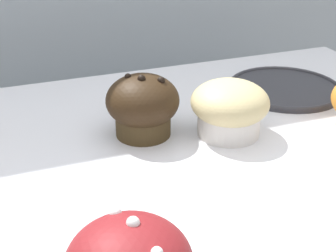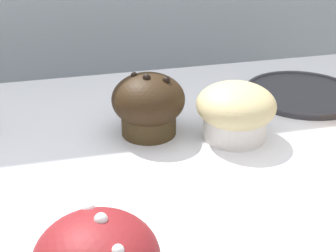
% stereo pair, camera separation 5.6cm
% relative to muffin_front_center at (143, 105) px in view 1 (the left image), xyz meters
% --- Properties ---
extents(wall_back, '(3.20, 0.10, 1.80)m').
position_rel_muffin_front_center_xyz_m(wall_back, '(-0.02, 0.52, -0.10)').
color(wall_back, '#A8B2B7').
rests_on(wall_back, ground).
extents(muffin_front_center, '(0.10, 0.10, 0.09)m').
position_rel_muffin_front_center_xyz_m(muffin_front_center, '(0.00, 0.00, 0.00)').
color(muffin_front_center, '#3F2F19').
rests_on(muffin_front_center, display_counter).
extents(muffin_front_left, '(0.11, 0.11, 0.08)m').
position_rel_muffin_front_center_xyz_m(muffin_front_left, '(0.11, -0.04, -0.00)').
color(muffin_front_left, silver).
rests_on(muffin_front_left, display_counter).
extents(serving_plate, '(0.19, 0.19, 0.01)m').
position_rel_muffin_front_center_xyz_m(serving_plate, '(0.27, 0.07, -0.04)').
color(serving_plate, '#2D2D33').
rests_on(serving_plate, display_counter).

